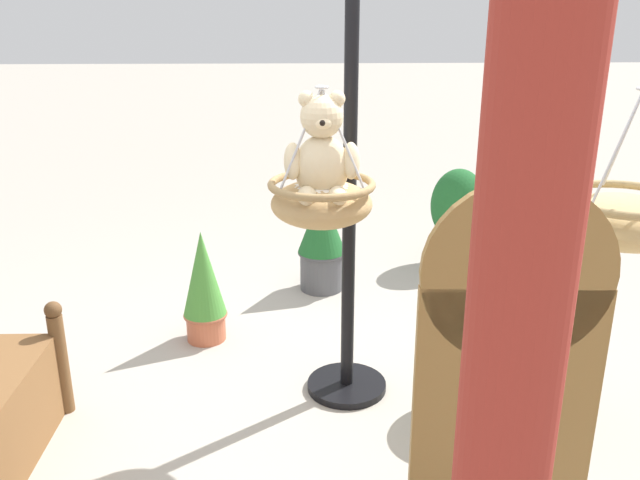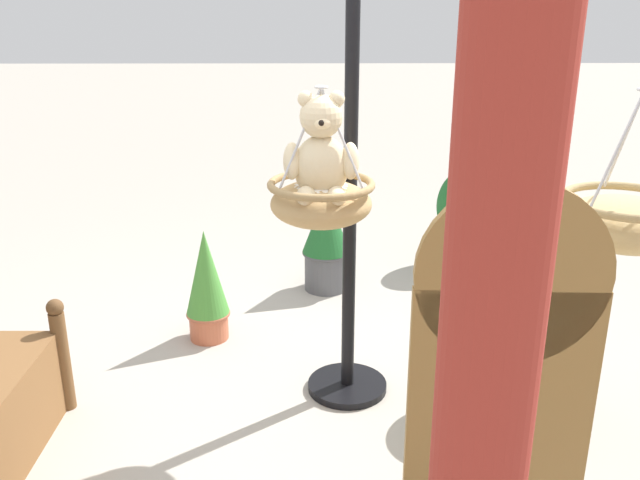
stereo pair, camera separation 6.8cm
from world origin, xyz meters
The scene contains 11 objects.
ground_plane centered at (0.00, 0.00, 0.00)m, with size 40.00×40.00×0.00m, color #A8A093.
display_pole_central centered at (-0.16, -0.07, 0.71)m, with size 0.44×0.44×2.33m.
hanging_basket_with_teddy centered at (-0.01, 0.18, 1.18)m, with size 0.51×0.51×0.65m.
teddy_bear centered at (-0.01, 0.20, 1.40)m, with size 0.35×0.32×0.50m.
hanging_basket_left_high centered at (-1.28, 0.54, 1.19)m, with size 0.54×0.54×0.67m.
greenhouse_pillar_right centered at (-0.27, 2.20, 1.30)m, with size 0.34×0.34×2.70m.
potted_plant_fern_front centered at (-1.18, -1.97, 0.42)m, with size 0.44×0.44×0.79m.
potted_plant_bushy_green centered at (-0.06, -1.47, 0.39)m, with size 0.36×0.36×0.77m.
potted_plant_small_succulent centered at (-0.96, 0.10, 0.38)m, with size 0.48×0.48×0.66m.
potted_plant_conical_shrub centered at (0.70, -0.69, 0.36)m, with size 0.28×0.28×0.73m.
display_sign_board centered at (-0.64, 1.12, 0.90)m, with size 0.67×0.08×1.52m.
Camera 2 is at (0.03, 3.24, 2.07)m, focal length 38.18 mm.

